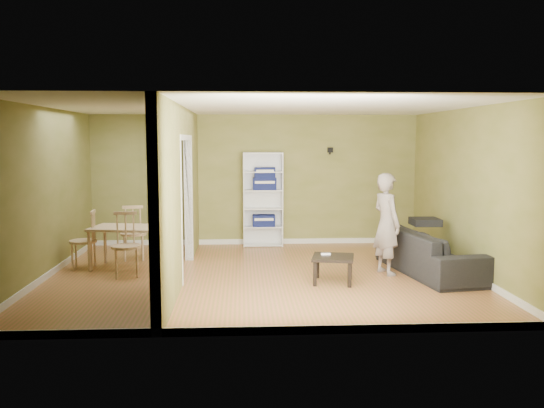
{
  "coord_description": "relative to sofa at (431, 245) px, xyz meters",
  "views": [
    {
      "loc": [
        -0.28,
        -8.77,
        2.11
      ],
      "look_at": [
        0.2,
        0.2,
        1.1
      ],
      "focal_mm": 38.0,
      "sensor_mm": 36.0,
      "label": 1
    }
  ],
  "objects": [
    {
      "name": "room_shell",
      "position": [
        -2.7,
        -0.03,
        0.86
      ],
      "size": [
        6.5,
        6.5,
        6.5
      ],
      "color": "#AC5F3F",
      "rests_on": "ground"
    },
    {
      "name": "partition",
      "position": [
        -3.9,
        -0.03,
        0.86
      ],
      "size": [
        0.22,
        5.5,
        2.6
      ],
      "primitive_type": null,
      "color": "#938B4F",
      "rests_on": "ground"
    },
    {
      "name": "wall_speaker",
      "position": [
        -1.2,
        2.66,
        1.46
      ],
      "size": [
        0.1,
        0.1,
        0.1
      ],
      "primitive_type": "cube",
      "color": "black",
      "rests_on": "room_shell"
    },
    {
      "name": "sofa",
      "position": [
        0.0,
        0.0,
        0.0
      ],
      "size": [
        2.46,
        1.34,
        0.89
      ],
      "primitive_type": "imported",
      "rotation": [
        0.0,
        0.0,
        1.72
      ],
      "color": "#252528",
      "rests_on": "ground"
    },
    {
      "name": "person",
      "position": [
        -0.71,
        -0.01,
        0.49
      ],
      "size": [
        0.82,
        0.73,
        1.87
      ],
      "primitive_type": "imported",
      "rotation": [
        0.0,
        0.0,
        1.92
      ],
      "color": "slate",
      "rests_on": "ground"
    },
    {
      "name": "bookshelf",
      "position": [
        -2.55,
        2.57,
        0.48
      ],
      "size": [
        0.78,
        0.34,
        1.86
      ],
      "color": "white",
      "rests_on": "ground"
    },
    {
      "name": "paper_box_navy_a",
      "position": [
        -2.54,
        2.52,
        0.06
      ],
      "size": [
        0.44,
        0.29,
        0.23
      ],
      "primitive_type": "cube",
      "color": "navy",
      "rests_on": "bookshelf"
    },
    {
      "name": "paper_box_navy_b",
      "position": [
        -2.52,
        2.52,
        0.79
      ],
      "size": [
        0.46,
        0.3,
        0.23
      ],
      "primitive_type": "cube",
      "color": "navy",
      "rests_on": "bookshelf"
    },
    {
      "name": "paper_box_navy_c",
      "position": [
        -2.52,
        2.52,
        0.99
      ],
      "size": [
        0.41,
        0.26,
        0.21
      ],
      "primitive_type": "cube",
      "color": "navy",
      "rests_on": "bookshelf"
    },
    {
      "name": "coffee_table",
      "position": [
        -1.63,
        -0.52,
        -0.11
      ],
      "size": [
        0.6,
        0.6,
        0.4
      ],
      "rotation": [
        0.0,
        0.0,
        -0.21
      ],
      "color": "black",
      "rests_on": "ground"
    },
    {
      "name": "game_controller",
      "position": [
        -1.73,
        -0.42,
        -0.03
      ],
      "size": [
        0.14,
        0.04,
        0.03
      ],
      "primitive_type": "cube",
      "color": "white",
      "rests_on": "coffee_table"
    },
    {
      "name": "dining_table",
      "position": [
        -4.87,
        0.64,
        0.17
      ],
      "size": [
        1.1,
        0.74,
        0.69
      ],
      "rotation": [
        0.0,
        0.0,
        -0.16
      ],
      "color": "#D2AA88",
      "rests_on": "ground"
    },
    {
      "name": "chair_left",
      "position": [
        -5.58,
        0.64,
        0.04
      ],
      "size": [
        0.47,
        0.47,
        0.96
      ],
      "primitive_type": null,
      "rotation": [
        0.0,
        0.0,
        -1.49
      ],
      "color": "tan",
      "rests_on": "ground"
    },
    {
      "name": "chair_near",
      "position": [
        -4.76,
        0.04,
        0.05
      ],
      "size": [
        0.54,
        0.54,
        1.0
      ],
      "primitive_type": null,
      "rotation": [
        0.0,
        0.0,
        0.2
      ],
      "color": "#D3AB82",
      "rests_on": "ground"
    },
    {
      "name": "chair_far",
      "position": [
        -4.88,
        1.3,
        0.05
      ],
      "size": [
        0.53,
        0.53,
        0.98
      ],
      "primitive_type": null,
      "rotation": [
        0.0,
        0.0,
        3.33
      ],
      "color": "#CDB683",
      "rests_on": "ground"
    }
  ]
}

